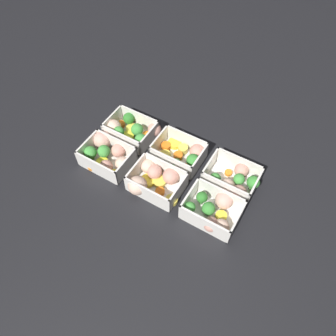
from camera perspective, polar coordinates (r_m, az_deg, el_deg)
ground_plane at (r=0.90m, az=0.00°, el=-0.73°), size 4.00×4.00×0.00m
container_near_left at (r=0.92m, az=-10.54°, el=2.39°), size 0.16×0.13×0.06m
container_near_center at (r=0.86m, az=-2.52°, el=-2.06°), size 0.14×0.14×0.06m
container_near_right at (r=0.82m, az=7.95°, el=-7.42°), size 0.14×0.13×0.06m
container_far_left at (r=0.97m, az=-6.38°, el=6.56°), size 0.16×0.12×0.06m
container_far_center at (r=0.91m, az=2.59°, el=2.42°), size 0.14×0.12×0.06m
container_far_right at (r=0.87m, az=11.46°, el=-2.19°), size 0.14×0.12×0.06m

